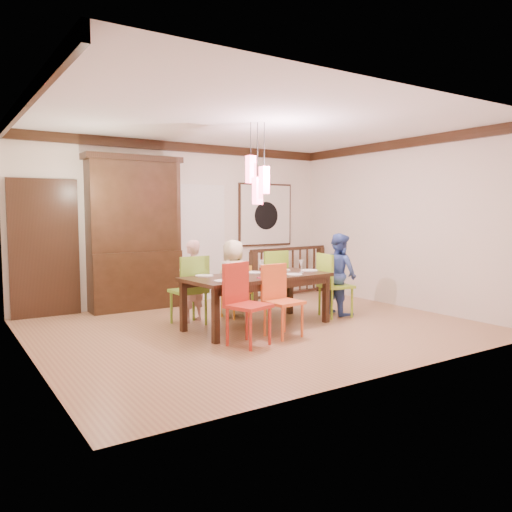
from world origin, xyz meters
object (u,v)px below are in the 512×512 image
dining_table (257,281)px  china_hutch (135,233)px  chair_end_right (336,280)px  chair_far_left (188,285)px  person_far_mid (233,278)px  person_end_right (339,274)px  person_far_left (192,281)px  balustrade (289,271)px

dining_table → china_hutch: (-1.01, 2.27, 0.63)m
dining_table → chair_end_right: chair_end_right is taller
dining_table → china_hutch: china_hutch is taller
chair_far_left → person_far_mid: 0.84m
person_end_right → person_far_left: bearing=76.0°
person_far_left → person_far_mid: person_far_left is taller
chair_far_left → balustrade: bearing=-158.8°
balustrade → person_far_left: bearing=-165.3°
china_hutch → balustrade: china_hutch is taller
person_far_left → person_far_mid: bearing=163.8°
dining_table → person_far_mid: person_far_mid is taller
china_hutch → balustrade: size_ratio=1.30×
dining_table → china_hutch: size_ratio=0.85×
chair_far_left → chair_end_right: 2.32m
balustrade → person_far_left: 2.88m
chair_end_right → person_far_left: size_ratio=0.81×
person_far_left → person_end_right: bearing=144.8°
chair_end_right → china_hutch: china_hutch is taller
china_hutch → person_far_mid: size_ratio=2.13×
china_hutch → person_far_left: bearing=-76.2°
dining_table → person_far_mid: size_ratio=1.81×
chair_far_left → balustrade: (2.76, 1.23, -0.09)m
person_far_left → person_end_right: size_ratio=0.94×
chair_far_left → person_far_left: (0.11, 0.12, 0.03)m
person_far_mid → person_end_right: bearing=154.0°
person_far_left → person_far_mid: 0.72m
person_far_left → person_far_mid: (0.72, -0.00, -0.01)m
china_hutch → person_end_right: 3.49m
balustrade → person_end_right: size_ratio=1.52×
dining_table → person_far_mid: bearing=80.0°
chair_far_left → person_far_mid: bearing=-175.0°
chair_end_right → balustrade: size_ratio=0.50×
person_end_right → balustrade: bearing=-6.8°
balustrade → chair_far_left: bearing=-164.0°
chair_end_right → person_far_mid: 1.62m
chair_far_left → china_hutch: size_ratio=0.39×
dining_table → person_far_left: 1.04m
person_end_right → china_hutch: bearing=54.6°
chair_end_right → china_hutch: 3.46m
chair_end_right → person_far_mid: person_far_mid is taller
chair_far_left → person_far_left: 0.17m
chair_far_left → person_far_mid: size_ratio=0.84×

